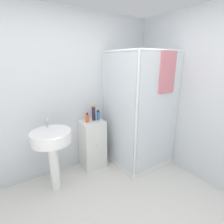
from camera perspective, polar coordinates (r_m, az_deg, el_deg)
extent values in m
cube|color=silver|center=(2.79, -17.17, 4.93)|extent=(6.40, 0.06, 2.50)
cube|color=white|center=(3.40, 8.06, -14.20)|extent=(0.90, 0.90, 0.09)
cylinder|color=white|center=(3.63, 9.31, 3.41)|extent=(0.04, 0.04, 1.93)
cylinder|color=white|center=(3.12, -2.44, 1.45)|extent=(0.04, 0.04, 1.93)
cylinder|color=white|center=(3.07, 20.15, 0.14)|extent=(0.04, 0.04, 1.93)
cylinder|color=white|center=(2.46, 7.94, -3.01)|extent=(0.04, 0.04, 1.93)
cylinder|color=white|center=(2.62, 16.33, 18.75)|extent=(0.86, 0.04, 0.04)
cylinder|color=white|center=(3.25, 4.21, 18.85)|extent=(0.86, 0.04, 0.04)
cylinder|color=white|center=(2.65, 2.36, 19.35)|extent=(0.04, 0.86, 0.04)
cylinder|color=white|center=(3.23, 15.55, 18.33)|extent=(0.04, 0.86, 0.04)
cube|color=silver|center=(2.73, 14.95, -0.79)|extent=(0.82, 0.01, 1.80)
cube|color=silver|center=(2.76, 1.93, -0.02)|extent=(0.01, 0.82, 1.80)
cylinder|color=#B7BABF|center=(3.49, 7.37, 0.39)|extent=(0.02, 0.02, 1.44)
cylinder|color=#B7BABF|center=(3.32, 8.44, 12.57)|extent=(0.07, 0.07, 0.04)
cube|color=#D1757F|center=(2.68, 17.70, 12.20)|extent=(0.31, 0.03, 0.59)
cube|color=silver|center=(3.04, -6.41, -10.24)|extent=(0.38, 0.34, 0.82)
sphere|color=gold|center=(2.88, -4.77, -10.91)|extent=(0.02, 0.02, 0.02)
cylinder|color=white|center=(2.66, -18.30, -16.40)|extent=(0.13, 0.13, 0.74)
cylinder|color=white|center=(2.46, -19.25, -7.67)|extent=(0.52, 0.52, 0.15)
cylinder|color=#B7BABF|center=(2.57, -20.59, -3.32)|extent=(0.02, 0.02, 0.13)
cube|color=#B7BABF|center=(2.52, -20.53, -2.38)|extent=(0.02, 0.07, 0.02)
cylinder|color=#E5562D|center=(2.81, -8.12, -2.06)|extent=(0.06, 0.06, 0.13)
cylinder|color=black|center=(2.79, -8.18, -0.65)|extent=(0.02, 0.02, 0.02)
cube|color=black|center=(2.77, -8.06, -0.42)|extent=(0.01, 0.03, 0.01)
cylinder|color=#281E33|center=(2.87, -6.02, -0.50)|extent=(0.06, 0.06, 0.23)
cylinder|color=gold|center=(2.84, -6.10, 1.95)|extent=(0.05, 0.05, 0.02)
cylinder|color=#2D66A3|center=(2.88, -4.52, -1.30)|extent=(0.05, 0.05, 0.14)
cylinder|color=black|center=(2.86, -4.56, 0.26)|extent=(0.04, 0.04, 0.02)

